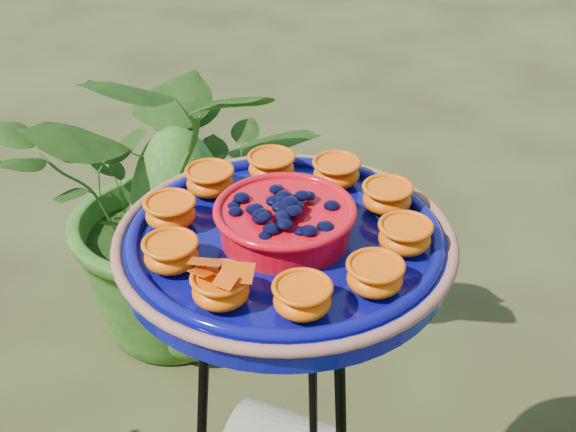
% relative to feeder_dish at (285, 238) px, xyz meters
% --- Properties ---
extents(feeder_dish, '(0.53, 0.53, 0.11)m').
position_rel_feeder_dish_xyz_m(feeder_dish, '(0.00, 0.00, 0.00)').
color(feeder_dish, '#080963').
rests_on(feeder_dish, tripod_stand).
extents(shrub_back_left, '(1.00, 0.92, 0.92)m').
position_rel_feeder_dish_xyz_m(shrub_back_left, '(-0.72, 0.69, -0.50)').
color(shrub_back_left, '#234813').
rests_on(shrub_back_left, ground).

